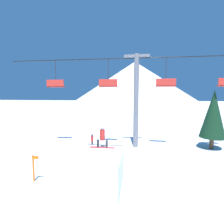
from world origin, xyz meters
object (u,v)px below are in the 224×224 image
object	(u,v)px
pine_tree_near	(213,114)
distant_skier	(92,140)
trail_marker	(34,168)
snowboarder	(102,137)
snow_ramp	(100,172)

from	to	relation	value
pine_tree_near	distant_skier	bearing A→B (deg)	-175.67
pine_tree_near	distant_skier	xyz separation A→B (m)	(-11.55, -0.87, -2.67)
trail_marker	distant_skier	size ratio (longest dim) A/B	1.32
snowboarder	distant_skier	xyz separation A→B (m)	(-2.31, 6.48, -2.00)
snowboarder	trail_marker	size ratio (longest dim) A/B	0.95
snowboarder	distant_skier	distance (m)	7.16
distant_skier	trail_marker	bearing A→B (deg)	-103.42
snow_ramp	distant_skier	distance (m)	7.96
snow_ramp	pine_tree_near	distance (m)	12.67
snow_ramp	trail_marker	xyz separation A→B (m)	(-4.15, 0.27, -0.14)
snow_ramp	snowboarder	size ratio (longest dim) A/B	2.22
snow_ramp	trail_marker	distance (m)	4.16
snow_ramp	snowboarder	world-z (taller)	snowboarder
pine_tree_near	trail_marker	size ratio (longest dim) A/B	3.46
trail_marker	snow_ramp	bearing A→B (deg)	-3.70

